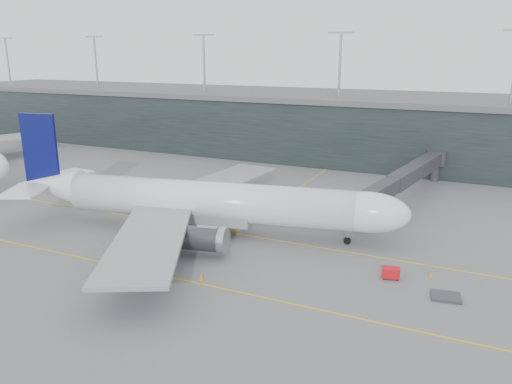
% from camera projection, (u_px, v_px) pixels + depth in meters
% --- Properties ---
extents(ground, '(320.00, 320.00, 0.00)m').
position_uv_depth(ground, '(217.00, 220.00, 77.20)').
color(ground, slate).
rests_on(ground, ground).
extents(taxiline_a, '(160.00, 0.25, 0.02)m').
position_uv_depth(taxiline_a, '(204.00, 228.00, 73.71)').
color(taxiline_a, gold).
rests_on(taxiline_a, ground).
extents(taxiline_b, '(160.00, 0.25, 0.02)m').
position_uv_depth(taxiline_b, '(136.00, 269.00, 59.73)').
color(taxiline_b, gold).
rests_on(taxiline_b, ground).
extents(taxiline_lead_main, '(0.25, 60.00, 0.02)m').
position_uv_depth(taxiline_lead_main, '(293.00, 192.00, 92.64)').
color(taxiline_lead_main, gold).
rests_on(taxiline_lead_main, ground).
extents(terminal, '(240.00, 36.00, 29.00)m').
position_uv_depth(terminal, '(329.00, 124.00, 125.78)').
color(terminal, black).
rests_on(terminal, ground).
extents(main_aircraft, '(58.03, 53.79, 16.35)m').
position_uv_depth(main_aircraft, '(206.00, 202.00, 71.03)').
color(main_aircraft, white).
rests_on(main_aircraft, ground).
extents(jet_bridge, '(9.58, 42.73, 6.12)m').
position_uv_depth(jet_bridge, '(403.00, 175.00, 86.64)').
color(jet_bridge, '#2E2E33').
rests_on(jet_bridge, ground).
extents(gse_cart, '(2.18, 1.64, 1.33)m').
position_uv_depth(gse_cart, '(391.00, 273.00, 57.20)').
color(gse_cart, red).
rests_on(gse_cart, ground).
extents(baggage_dolly, '(3.32, 2.82, 0.30)m').
position_uv_depth(baggage_dolly, '(446.00, 296.00, 52.78)').
color(baggage_dolly, '#323237').
rests_on(baggage_dolly, ground).
extents(uld_a, '(2.61, 2.36, 1.96)m').
position_uv_depth(uld_a, '(209.00, 194.00, 87.53)').
color(uld_a, '#343438').
rests_on(uld_a, ground).
extents(uld_b, '(2.06, 1.75, 1.69)m').
position_uv_depth(uld_b, '(236.00, 195.00, 87.41)').
color(uld_b, '#343438').
rests_on(uld_b, ground).
extents(uld_c, '(2.26, 1.83, 2.00)m').
position_uv_depth(uld_c, '(239.00, 195.00, 86.86)').
color(uld_c, '#343438').
rests_on(uld_c, ground).
extents(cone_nose, '(0.50, 0.50, 0.80)m').
position_uv_depth(cone_nose, '(431.00, 274.00, 57.65)').
color(cone_nose, orange).
rests_on(cone_nose, ground).
extents(cone_wing_stbd, '(0.47, 0.47, 0.75)m').
position_uv_depth(cone_wing_stbd, '(201.00, 277.00, 56.88)').
color(cone_wing_stbd, orange).
rests_on(cone_wing_stbd, ground).
extents(cone_wing_port, '(0.48, 0.48, 0.77)m').
position_uv_depth(cone_wing_port, '(293.00, 207.00, 82.29)').
color(cone_wing_port, '#D94E0C').
rests_on(cone_wing_port, ground).
extents(cone_tail, '(0.50, 0.50, 0.79)m').
position_uv_depth(cone_tail, '(124.00, 230.00, 71.86)').
color(cone_tail, orange).
rests_on(cone_tail, ground).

